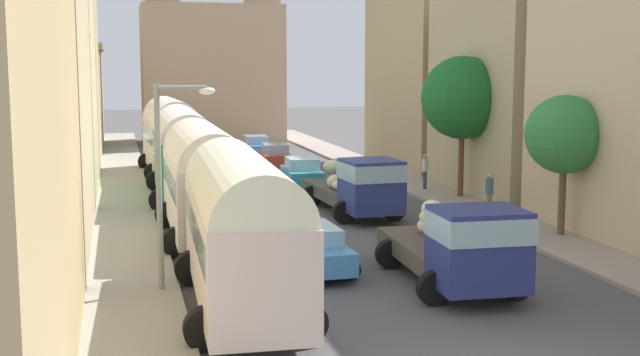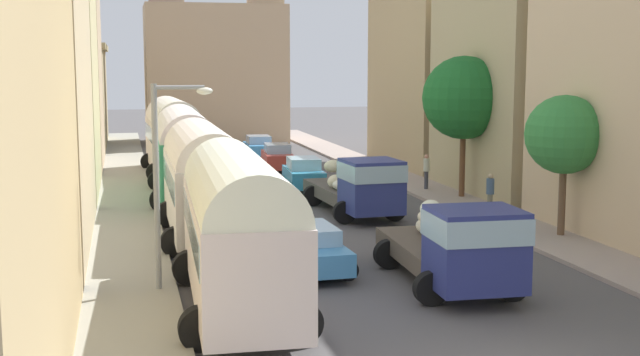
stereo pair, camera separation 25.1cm
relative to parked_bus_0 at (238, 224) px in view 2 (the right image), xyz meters
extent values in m
plane|color=#514E4F|center=(4.60, 20.50, -2.26)|extent=(154.00, 154.00, 0.00)
cube|color=#99978A|center=(-2.65, 20.50, -2.19)|extent=(2.50, 70.00, 0.14)
cube|color=#A49389|center=(11.85, 20.50, -2.19)|extent=(2.50, 70.00, 0.14)
cube|color=beige|center=(-5.91, 9.05, 3.48)|extent=(4.02, 12.35, 11.49)
cube|color=beige|center=(-6.18, 21.09, 4.20)|extent=(4.56, 10.34, 12.93)
cube|color=tan|center=(-6.81, 31.85, 3.78)|extent=(5.82, 9.87, 12.08)
cube|color=tan|center=(-6.26, 44.71, 1.35)|extent=(4.72, 14.41, 7.22)
cube|color=tan|center=(-6.26, 44.71, 5.17)|extent=(5.19, 14.41, 0.42)
cube|color=tan|center=(15.23, 16.30, 4.72)|extent=(4.26, 9.75, 13.97)
cube|color=tan|center=(15.94, 27.31, 3.20)|extent=(5.68, 10.67, 10.92)
cube|color=tan|center=(4.60, 46.48, 3.13)|extent=(10.89, 6.19, 10.79)
cube|color=tan|center=(0.79, 44.93, 5.24)|extent=(2.54, 2.54, 15.00)
cube|color=tan|center=(8.41, 44.93, 5.24)|extent=(2.54, 2.54, 15.00)
cube|color=silver|center=(0.00, 0.00, -0.55)|extent=(2.66, 9.06, 2.43)
cylinder|color=silver|center=(0.00, 0.00, 0.66)|extent=(2.60, 8.88, 2.29)
cube|color=#99B7C6|center=(0.00, 0.00, -0.02)|extent=(2.68, 8.34, 0.78)
cylinder|color=black|center=(-1.01, 2.82, -1.76)|extent=(1.00, 0.35, 1.00)
cylinder|color=black|center=(1.21, 2.74, -1.76)|extent=(1.00, 0.35, 1.00)
cylinder|color=black|center=(-1.21, -2.74, -1.76)|extent=(1.00, 0.35, 1.00)
cylinder|color=black|center=(1.01, -2.82, -1.76)|extent=(1.00, 0.35, 1.00)
cube|color=silver|center=(0.00, 9.00, -0.54)|extent=(2.47, 8.30, 2.44)
cylinder|color=silver|center=(0.00, 9.00, 0.68)|extent=(2.42, 8.14, 2.37)
cube|color=#99B7C6|center=(0.00, 9.00, -0.01)|extent=(2.52, 7.64, 0.78)
cylinder|color=black|center=(-1.13, 11.58, -1.76)|extent=(1.00, 0.35, 1.00)
cylinder|color=black|center=(1.17, 11.56, -1.76)|extent=(1.00, 0.35, 1.00)
cylinder|color=black|center=(-1.17, 6.44, -1.76)|extent=(1.00, 0.35, 1.00)
cylinder|color=black|center=(1.13, 6.42, -1.76)|extent=(1.00, 0.35, 1.00)
cube|color=#319265|center=(0.00, 18.00, -0.51)|extent=(2.65, 9.52, 2.50)
cylinder|color=silver|center=(0.00, 18.00, 0.74)|extent=(2.60, 9.33, 2.43)
cube|color=#99B7C6|center=(0.00, 18.00, 0.04)|extent=(2.69, 8.77, 0.80)
cylinder|color=black|center=(-1.12, 20.96, -1.76)|extent=(1.00, 0.35, 1.00)
cylinder|color=black|center=(1.23, 20.92, -1.76)|extent=(1.00, 0.35, 1.00)
cylinder|color=black|center=(-1.23, 15.08, -1.76)|extent=(1.00, 0.35, 1.00)
cylinder|color=black|center=(1.12, 15.04, -1.76)|extent=(1.00, 0.35, 1.00)
cube|color=beige|center=(0.00, 27.00, -0.46)|extent=(2.75, 8.29, 2.60)
cylinder|color=silver|center=(0.00, 27.00, 0.84)|extent=(2.70, 8.12, 2.44)
cube|color=#99B7C6|center=(0.00, 27.00, 0.11)|extent=(2.78, 7.63, 0.83)
cylinder|color=black|center=(-1.26, 29.51, -1.76)|extent=(1.00, 0.35, 1.00)
cylinder|color=black|center=(1.10, 29.58, -1.76)|extent=(1.00, 0.35, 1.00)
cylinder|color=black|center=(-1.10, 24.42, -1.76)|extent=(1.00, 0.35, 1.00)
cylinder|color=black|center=(1.26, 24.49, -1.76)|extent=(1.00, 0.35, 1.00)
cube|color=navy|center=(6.05, -0.87, -0.76)|extent=(2.34, 2.09, 2.09)
cube|color=#99B7C6|center=(6.05, -0.87, -0.18)|extent=(2.39, 2.17, 0.67)
cube|color=#4E4339|center=(6.18, 2.48, -1.54)|extent=(2.45, 4.80, 0.55)
ellipsoid|color=beige|center=(6.04, 1.72, -1.02)|extent=(1.08, 1.01, 0.49)
ellipsoid|color=beige|center=(6.58, 0.97, -1.00)|extent=(0.64, 0.80, 0.53)
ellipsoid|color=beige|center=(6.36, 3.49, -1.01)|extent=(0.78, 0.93, 0.49)
ellipsoid|color=beige|center=(6.36, 3.16, -0.67)|extent=(1.06, 1.08, 0.49)
ellipsoid|color=silver|center=(6.67, 4.01, -0.57)|extent=(1.01, 1.09, 0.57)
ellipsoid|color=beige|center=(6.19, 2.19, -0.54)|extent=(0.99, 1.00, 0.60)
cylinder|color=black|center=(7.18, -0.74, -1.81)|extent=(0.90, 0.31, 0.90)
cylinder|color=black|center=(4.92, -0.65, -1.81)|extent=(0.90, 0.31, 0.90)
cylinder|color=black|center=(7.34, 3.28, -1.81)|extent=(0.90, 0.32, 0.90)
cylinder|color=black|center=(5.08, 3.37, -1.81)|extent=(0.90, 0.32, 0.90)
cube|color=navy|center=(6.70, 10.54, -0.78)|extent=(2.23, 2.30, 2.07)
cube|color=#99B7C6|center=(6.70, 10.54, -0.20)|extent=(2.28, 2.39, 0.66)
cube|color=#4D4741|center=(6.48, 14.18, -1.54)|extent=(2.41, 5.23, 0.55)
ellipsoid|color=silver|center=(6.14, 12.78, -1.03)|extent=(1.02, 0.86, 0.46)
ellipsoid|color=beige|center=(6.01, 13.52, -0.98)|extent=(0.93, 0.85, 0.57)
ellipsoid|color=beige|center=(7.05, 13.06, -1.01)|extent=(0.65, 0.84, 0.49)
ellipsoid|color=beige|center=(6.96, 12.91, -0.61)|extent=(1.01, 1.14, 0.54)
ellipsoid|color=beige|center=(6.44, 15.59, -0.58)|extent=(0.97, 0.81, 0.56)
ellipsoid|color=beige|center=(6.37, 12.90, -0.56)|extent=(1.20, 1.17, 0.58)
cylinder|color=black|center=(7.74, 10.79, -1.81)|extent=(0.90, 0.31, 0.90)
cylinder|color=black|center=(5.64, 10.66, -1.81)|extent=(0.90, 0.31, 0.90)
cylinder|color=black|center=(7.48, 15.15, -1.81)|extent=(0.90, 0.31, 0.90)
cylinder|color=black|center=(5.38, 15.03, -1.81)|extent=(0.90, 0.31, 0.90)
cube|color=#348EBD|center=(5.93, 19.55, -1.58)|extent=(1.89, 3.87, 0.81)
cube|color=#9BC2CD|center=(5.93, 19.55, -0.90)|extent=(1.58, 2.05, 0.56)
cylinder|color=black|center=(6.69, 18.33, -1.96)|extent=(0.60, 0.21, 0.60)
cylinder|color=black|center=(5.03, 18.43, -1.96)|extent=(0.60, 0.21, 0.60)
cylinder|color=black|center=(6.83, 20.67, -1.96)|extent=(0.60, 0.21, 0.60)
cylinder|color=black|center=(5.17, 20.77, -1.96)|extent=(0.60, 0.21, 0.60)
cube|color=#AE372C|center=(6.02, 27.19, -1.57)|extent=(1.89, 4.02, 0.84)
cube|color=#90ACC6|center=(6.02, 27.19, -0.90)|extent=(1.55, 2.13, 0.51)
cylinder|color=black|center=(6.72, 25.92, -1.96)|extent=(0.60, 0.21, 0.60)
cylinder|color=black|center=(5.14, 26.05, -1.96)|extent=(0.60, 0.21, 0.60)
cylinder|color=black|center=(6.91, 28.34, -1.96)|extent=(0.60, 0.21, 0.60)
cylinder|color=black|center=(5.32, 28.46, -1.96)|extent=(0.60, 0.21, 0.60)
cube|color=#3F8CCC|center=(6.09, 34.47, -1.65)|extent=(1.74, 3.69, 0.69)
cube|color=#9AB2CD|center=(6.09, 34.47, -1.04)|extent=(1.51, 1.93, 0.53)
cylinder|color=black|center=(6.91, 33.33, -1.96)|extent=(0.60, 0.21, 0.60)
cylinder|color=black|center=(5.23, 33.35, -1.96)|extent=(0.60, 0.21, 0.60)
cylinder|color=black|center=(6.94, 35.59, -1.96)|extent=(0.60, 0.21, 0.60)
cylinder|color=black|center=(5.27, 35.62, -1.96)|extent=(0.60, 0.21, 0.60)
cube|color=#4289C0|center=(2.63, 3.59, -1.65)|extent=(1.82, 4.29, 0.67)
cube|color=#8FB3CB|center=(2.63, 3.59, -1.08)|extent=(1.55, 2.25, 0.48)
cylinder|color=black|center=(1.75, 4.86, -1.96)|extent=(0.60, 0.21, 0.60)
cylinder|color=black|center=(3.41, 4.93, -1.96)|extent=(0.60, 0.21, 0.60)
cylinder|color=black|center=(1.85, 2.24, -1.96)|extent=(0.60, 0.21, 0.60)
cylinder|color=black|center=(3.51, 2.31, -1.96)|extent=(0.60, 0.21, 0.60)
cube|color=silver|center=(2.69, 22.15, -1.58)|extent=(1.91, 3.76, 0.82)
cube|color=#8CB4D1|center=(2.69, 22.15, -0.88)|extent=(1.62, 1.98, 0.59)
cylinder|color=black|center=(1.87, 23.33, -1.96)|extent=(0.60, 0.21, 0.60)
cylinder|color=black|center=(3.61, 23.25, -1.96)|extent=(0.60, 0.21, 0.60)
cylinder|color=black|center=(1.77, 21.05, -1.96)|extent=(0.60, 0.21, 0.60)
cylinder|color=black|center=(3.51, 20.97, -1.96)|extent=(0.60, 0.21, 0.60)
cube|color=silver|center=(2.62, 28.62, -1.65)|extent=(1.58, 3.94, 0.68)
cube|color=#8DC1D3|center=(2.62, 28.62, -1.05)|extent=(1.37, 2.05, 0.54)
cylinder|color=black|center=(1.87, 29.84, -1.96)|extent=(0.60, 0.21, 0.60)
cylinder|color=black|center=(3.40, 29.82, -1.96)|extent=(0.60, 0.21, 0.60)
cylinder|color=black|center=(1.84, 27.41, -1.96)|extent=(0.60, 0.21, 0.60)
cylinder|color=black|center=(3.38, 27.39, -1.96)|extent=(0.60, 0.21, 0.60)
cube|color=#1E2232|center=(2.41, 34.73, -1.57)|extent=(1.89, 4.05, 0.84)
cube|color=#A4BBC4|center=(2.41, 34.73, -0.89)|extent=(1.58, 2.14, 0.52)
cylinder|color=black|center=(1.65, 36.00, -1.96)|extent=(0.60, 0.21, 0.60)
cylinder|color=black|center=(3.31, 35.90, -1.96)|extent=(0.60, 0.21, 0.60)
cylinder|color=black|center=(1.51, 33.55, -1.96)|extent=(0.60, 0.21, 0.60)
cylinder|color=black|center=(3.17, 33.45, -1.96)|extent=(0.60, 0.21, 0.60)
cylinder|color=#3F4049|center=(11.71, 17.79, -2.19)|extent=(0.17, 0.17, 0.14)
cylinder|color=#3F4049|center=(11.71, 17.79, -1.69)|extent=(0.26, 0.26, 0.87)
cylinder|color=beige|center=(11.71, 17.79, -0.93)|extent=(0.40, 0.40, 0.63)
sphere|color=tan|center=(11.71, 17.79, -0.51)|extent=(0.21, 0.21, 0.21)
cylinder|color=#716F58|center=(11.78, 10.64, -2.19)|extent=(0.18, 0.18, 0.14)
cylinder|color=#716F58|center=(11.78, 10.64, -1.71)|extent=(0.29, 0.29, 0.83)
cylinder|color=#415B7A|center=(11.78, 10.64, -0.97)|extent=(0.44, 0.44, 0.64)
sphere|color=tan|center=(11.78, 10.64, -0.55)|extent=(0.20, 0.20, 0.20)
cylinder|color=gray|center=(-1.90, 2.14, 0.60)|extent=(0.16, 0.16, 5.72)
cylinder|color=gray|center=(-1.23, 2.14, 3.36)|extent=(1.34, 0.11, 0.11)
ellipsoid|color=silver|center=(-0.56, 2.14, 3.26)|extent=(0.44, 0.28, 0.20)
cylinder|color=brown|center=(12.50, 6.19, -0.91)|extent=(0.26, 0.26, 2.70)
sphere|color=#327F3B|center=(12.50, 6.19, 1.49)|extent=(2.81, 2.81, 2.81)
cylinder|color=brown|center=(12.50, 15.24, -0.63)|extent=(0.27, 0.27, 3.27)
sphere|color=#1C6128|center=(12.50, 15.24, 2.44)|extent=(3.82, 3.82, 3.82)
camera|label=1|loc=(-2.99, -20.44, 3.98)|focal=46.91mm
camera|label=2|loc=(-2.75, -20.50, 3.98)|focal=46.91mm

